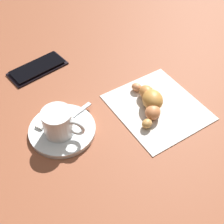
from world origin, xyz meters
TOP-DOWN VIEW (x-y plane):
  - ground_plane at (0.00, 0.00)m, footprint 1.80×1.80m
  - saucer at (-0.09, 0.01)m, footprint 0.14×0.14m
  - espresso_cup at (-0.10, -0.00)m, footprint 0.08×0.07m
  - teaspoon at (-0.09, 0.02)m, footprint 0.11×0.07m
  - sugar_packet at (-0.11, 0.04)m, footprint 0.06×0.05m
  - napkin at (0.12, -0.00)m, footprint 0.22×0.23m
  - croissant at (0.10, 0.01)m, footprint 0.08×0.14m
  - cell_phone at (-0.10, 0.22)m, footprint 0.16×0.11m

SIDE VIEW (x-z plane):
  - ground_plane at x=0.00m, z-range 0.00..0.00m
  - napkin at x=0.12m, z-range 0.00..0.00m
  - cell_phone at x=-0.10m, z-range 0.00..0.01m
  - saucer at x=-0.09m, z-range 0.00..0.01m
  - teaspoon at x=-0.09m, z-range 0.01..0.02m
  - sugar_packet at x=-0.11m, z-range 0.01..0.02m
  - croissant at x=0.10m, z-range 0.00..0.04m
  - espresso_cup at x=-0.10m, z-range 0.01..0.07m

